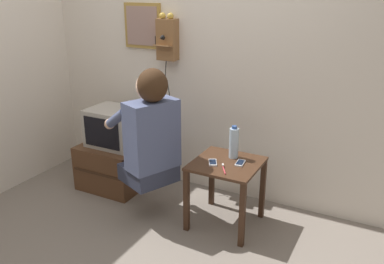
# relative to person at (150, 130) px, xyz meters

# --- Properties ---
(ground_plane) EXTENTS (14.00, 14.00, 0.00)m
(ground_plane) POSITION_rel_person_xyz_m (0.11, -0.34, -0.78)
(ground_plane) COLOR slate
(wall_back) EXTENTS (6.80, 0.05, 2.55)m
(wall_back) POSITION_rel_person_xyz_m (0.11, 0.72, 0.49)
(wall_back) COLOR beige
(wall_back) RESTS_ON ground_plane
(side_table) EXTENTS (0.52, 0.52, 0.55)m
(side_table) POSITION_rel_person_xyz_m (0.58, 0.18, -0.34)
(side_table) COLOR #422819
(side_table) RESTS_ON ground_plane
(person) EXTENTS (0.64, 0.58, 0.96)m
(person) POSITION_rel_person_xyz_m (0.00, 0.00, 0.00)
(person) COLOR #2D3347
(person) RESTS_ON ground_plane
(tv_stand) EXTENTS (0.59, 0.57, 0.43)m
(tv_stand) POSITION_rel_person_xyz_m (-0.64, 0.33, -0.57)
(tv_stand) COLOR #51331E
(tv_stand) RESTS_ON ground_plane
(television) EXTENTS (0.47, 0.39, 0.35)m
(television) POSITION_rel_person_xyz_m (-0.62, 0.33, -0.18)
(television) COLOR #ADA89E
(television) RESTS_ON tv_stand
(wall_phone_antique) EXTENTS (0.22, 0.19, 0.79)m
(wall_phone_antique) POSITION_rel_person_xyz_m (-0.22, 0.64, 0.63)
(wall_phone_antique) COLOR brown
(framed_picture) EXTENTS (0.39, 0.03, 0.41)m
(framed_picture) POSITION_rel_person_xyz_m (-0.51, 0.69, 0.72)
(framed_picture) COLOR olive
(cell_phone_held) EXTENTS (0.11, 0.14, 0.01)m
(cell_phone_held) POSITION_rel_person_xyz_m (0.49, 0.12, -0.23)
(cell_phone_held) COLOR silver
(cell_phone_held) RESTS_ON side_table
(cell_phone_spare) EXTENTS (0.07, 0.13, 0.01)m
(cell_phone_spare) POSITION_rel_person_xyz_m (0.69, 0.21, -0.23)
(cell_phone_spare) COLOR silver
(cell_phone_spare) RESTS_ON side_table
(water_bottle) EXTENTS (0.08, 0.08, 0.27)m
(water_bottle) POSITION_rel_person_xyz_m (0.59, 0.30, -0.11)
(water_bottle) COLOR #ADC6DB
(water_bottle) RESTS_ON side_table
(toothbrush) EXTENTS (0.09, 0.14, 0.02)m
(toothbrush) POSITION_rel_person_xyz_m (0.62, 0.05, -0.23)
(toothbrush) COLOR #D83F4C
(toothbrush) RESTS_ON side_table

